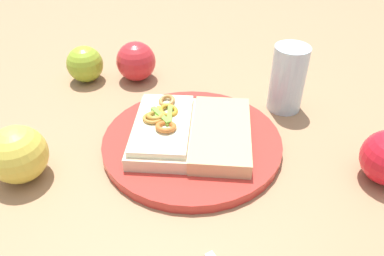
{
  "coord_description": "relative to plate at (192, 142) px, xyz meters",
  "views": [
    {
      "loc": [
        -0.44,
        0.18,
        0.39
      ],
      "look_at": [
        0.0,
        0.0,
        0.04
      ],
      "focal_mm": 35.41,
      "sensor_mm": 36.0,
      "label": 1
    }
  ],
  "objects": [
    {
      "name": "sandwich",
      "position": [
        0.02,
        0.04,
        0.02
      ],
      "size": [
        0.19,
        0.16,
        0.04
      ],
      "rotation": [
        0.0,
        0.0,
        5.82
      ],
      "color": "beige",
      "rests_on": "plate"
    },
    {
      "name": "plate",
      "position": [
        0.0,
        0.0,
        0.0
      ],
      "size": [
        0.28,
        0.28,
        0.02
      ],
      "primitive_type": "cylinder",
      "color": "#BD332B",
      "rests_on": "ground_plane"
    },
    {
      "name": "bread_slice_side",
      "position": [
        -0.02,
        -0.04,
        0.02
      ],
      "size": [
        0.2,
        0.16,
        0.02
      ],
      "primitive_type": "cube",
      "rotation": [
        0.0,
        0.0,
        5.81
      ],
      "color": "tan",
      "rests_on": "plate"
    },
    {
      "name": "ground_plane",
      "position": [
        0.0,
        0.0,
        -0.01
      ],
      "size": [
        2.0,
        2.0,
        0.0
      ],
      "primitive_type": "plane",
      "color": "#9A704E",
      "rests_on": "ground"
    },
    {
      "name": "drinking_glass",
      "position": [
        0.04,
        -0.2,
        0.05
      ],
      "size": [
        0.06,
        0.06,
        0.12
      ],
      "primitive_type": "cylinder",
      "color": "silver",
      "rests_on": "ground_plane"
    },
    {
      "name": "apple_3",
      "position": [
        0.25,
        0.02,
        0.03
      ],
      "size": [
        0.1,
        0.1,
        0.08
      ],
      "primitive_type": "sphere",
      "rotation": [
        0.0,
        0.0,
        4.34
      ],
      "color": "red",
      "rests_on": "ground_plane"
    },
    {
      "name": "apple_4",
      "position": [
        0.28,
        0.12,
        0.03
      ],
      "size": [
        0.09,
        0.09,
        0.07
      ],
      "primitive_type": "sphere",
      "rotation": [
        0.0,
        0.0,
        3.37
      ],
      "color": "#8CA92B",
      "rests_on": "ground_plane"
    },
    {
      "name": "apple_1",
      "position": [
        0.03,
        0.25,
        0.03
      ],
      "size": [
        0.11,
        0.11,
        0.08
      ],
      "primitive_type": "sphere",
      "rotation": [
        0.0,
        0.0,
        2.8
      ],
      "color": "gold",
      "rests_on": "ground_plane"
    }
  ]
}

